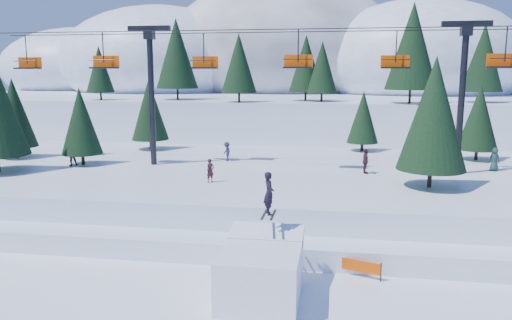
% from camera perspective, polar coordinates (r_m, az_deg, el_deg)
% --- Properties ---
extents(ground, '(160.00, 160.00, 0.00)m').
position_cam_1_polar(ground, '(20.61, -5.29, -17.29)').
color(ground, white).
rests_on(ground, ground).
extents(mid_shelf, '(70.00, 22.00, 2.50)m').
position_cam_1_polar(mid_shelf, '(36.93, 1.68, -2.81)').
color(mid_shelf, white).
rests_on(mid_shelf, ground).
extents(berm, '(70.00, 6.00, 1.10)m').
position_cam_1_polar(berm, '(27.60, -1.11, -8.78)').
color(berm, white).
rests_on(berm, ground).
extents(mountain_ridge, '(119.00, 60.56, 26.46)m').
position_cam_1_polar(mountain_ridge, '(91.57, 3.16, 10.11)').
color(mountain_ridge, white).
rests_on(mountain_ridge, ground).
extents(jump_kicker, '(3.27, 4.45, 5.16)m').
position_cam_1_polar(jump_kicker, '(21.45, 0.64, -12.47)').
color(jump_kicker, white).
rests_on(jump_kicker, ground).
extents(chairlift, '(46.00, 3.21, 10.28)m').
position_cam_1_polar(chairlift, '(35.95, 3.21, 9.80)').
color(chairlift, black).
rests_on(chairlift, mid_shelf).
extents(conifer_stand, '(60.68, 17.42, 8.68)m').
position_cam_1_polar(conifer_stand, '(35.92, 6.75, 5.54)').
color(conifer_stand, black).
rests_on(conifer_stand, mid_shelf).
extents(distant_skiers, '(31.77, 8.71, 1.76)m').
position_cam_1_polar(distant_skiers, '(36.36, 0.64, 0.33)').
color(distant_skiers, '#203D3C').
rests_on(distant_skiers, mid_shelf).
extents(banner_near, '(2.70, 1.01, 0.90)m').
position_cam_1_polar(banner_near, '(24.27, 10.83, -11.68)').
color(banner_near, black).
rests_on(banner_near, ground).
extents(banner_far, '(2.85, 0.27, 0.90)m').
position_cam_1_polar(banner_far, '(26.12, 23.64, -10.78)').
color(banner_far, black).
rests_on(banner_far, ground).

